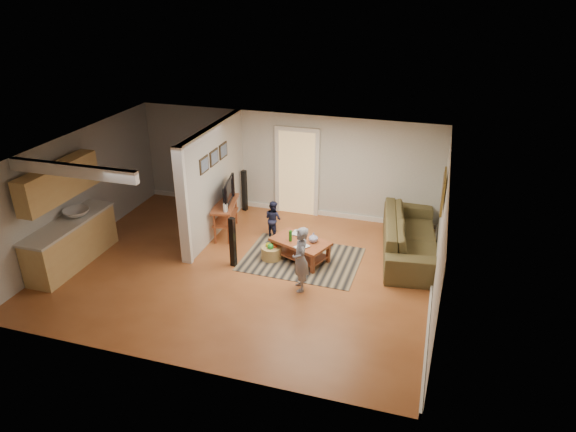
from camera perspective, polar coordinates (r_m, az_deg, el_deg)
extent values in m
plane|color=brown|center=(10.58, -5.00, -5.80)|extent=(7.50, 7.50, 0.00)
cube|color=silver|center=(12.62, -0.23, 5.85)|extent=(7.50, 0.04, 2.50)
cube|color=silver|center=(11.84, -22.40, 2.54)|extent=(0.04, 6.00, 2.50)
cube|color=silver|center=(9.37, 16.59, -2.45)|extent=(0.04, 6.00, 2.50)
cube|color=white|center=(9.54, -5.56, 7.18)|extent=(7.50, 6.00, 0.04)
cube|color=silver|center=(11.67, -8.13, 3.94)|extent=(0.15, 3.10, 2.50)
cube|color=white|center=(10.40, -11.63, 0.93)|extent=(0.22, 0.10, 2.50)
cube|color=white|center=(13.03, -0.26, 0.87)|extent=(7.50, 0.04, 0.12)
cube|color=white|center=(9.96, 15.57, -8.51)|extent=(0.04, 6.00, 0.12)
cube|color=#D8B272|center=(12.55, 1.01, 4.77)|extent=(0.90, 0.06, 2.10)
cube|color=tan|center=(11.41, -22.88, -2.84)|extent=(0.60, 2.20, 0.90)
cube|color=beige|center=(11.21, -23.28, -0.72)|extent=(0.64, 2.24, 0.05)
cube|color=tan|center=(10.90, -24.15, 3.46)|extent=(0.35, 2.00, 0.70)
imported|color=silver|center=(11.41, -22.39, 0.02)|extent=(0.54, 0.54, 0.19)
cube|color=#2E2214|center=(10.88, -9.32, 5.64)|extent=(0.03, 0.40, 0.34)
cube|color=#2E2214|center=(11.30, -8.23, 6.46)|extent=(0.03, 0.40, 0.34)
cube|color=#2E2214|center=(11.73, -7.22, 7.23)|extent=(0.03, 0.40, 0.34)
cube|color=olive|center=(10.08, 16.88, 2.64)|extent=(0.04, 0.90, 0.68)
cube|color=black|center=(10.85, 1.53, -4.82)|extent=(2.45, 1.82, 0.01)
imported|color=#3F311F|center=(11.39, 13.29, -4.04)|extent=(1.46, 2.96, 0.83)
cube|color=brown|center=(10.63, 1.39, -2.87)|extent=(1.35, 1.07, 0.06)
cube|color=silver|center=(10.63, 1.39, -2.85)|extent=(0.84, 0.66, 0.02)
cube|color=brown|center=(10.77, 1.37, -4.20)|extent=(1.22, 0.95, 0.03)
cube|color=brown|center=(10.83, -1.70, -3.60)|extent=(0.09, 0.09, 0.43)
cube|color=brown|center=(10.28, 2.75, -5.34)|extent=(0.09, 0.09, 0.43)
cube|color=brown|center=(11.21, 0.12, -2.54)|extent=(0.09, 0.09, 0.43)
cube|color=brown|center=(10.67, 4.50, -4.16)|extent=(0.09, 0.09, 0.43)
imported|color=navy|center=(10.57, 2.83, -2.88)|extent=(0.26, 0.26, 0.21)
cylinder|color=#145313|center=(10.54, 0.27, -2.22)|extent=(0.06, 0.06, 0.24)
imported|color=#998C4C|center=(10.93, 0.52, -1.86)|extent=(0.23, 0.28, 0.02)
imported|color=#66594C|center=(10.43, 1.16, -3.28)|extent=(0.33, 0.35, 0.02)
cube|color=brown|center=(11.70, -7.01, 1.33)|extent=(0.70, 1.27, 0.05)
cube|color=brown|center=(11.84, -6.93, -0.13)|extent=(0.63, 1.16, 0.03)
cylinder|color=brown|center=(11.43, -8.15, -1.36)|extent=(0.05, 0.05, 0.74)
cylinder|color=brown|center=(12.35, -7.16, 0.80)|extent=(0.05, 0.05, 0.74)
cylinder|color=brown|center=(11.37, -6.67, -1.42)|extent=(0.05, 0.05, 0.74)
cylinder|color=brown|center=(12.29, -5.78, 0.75)|extent=(0.05, 0.05, 0.74)
imported|color=black|center=(11.69, -6.92, 1.44)|extent=(0.33, 0.97, 0.56)
cylinder|color=white|center=(11.24, -6.97, 0.92)|extent=(0.10, 0.10, 0.18)
cube|color=black|center=(10.44, -6.16, -2.91)|extent=(0.12, 0.12, 1.08)
cube|color=black|center=(12.92, -4.86, 2.83)|extent=(0.12, 0.12, 1.07)
cylinder|color=olive|center=(10.82, -1.86, -4.11)|extent=(0.43, 0.43, 0.28)
sphere|color=#C03D18|center=(10.76, -1.52, -3.41)|extent=(0.13, 0.13, 0.13)
sphere|color=#B9C016|center=(10.77, -2.16, -3.28)|extent=(0.13, 0.13, 0.13)
sphere|color=green|center=(10.68, -1.96, -3.42)|extent=(0.13, 0.13, 0.13)
imported|color=gray|center=(9.91, 1.36, -8.06)|extent=(0.48, 0.56, 1.29)
imported|color=#1C1F3B|center=(11.80, -1.63, -2.22)|extent=(0.53, 0.49, 0.87)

